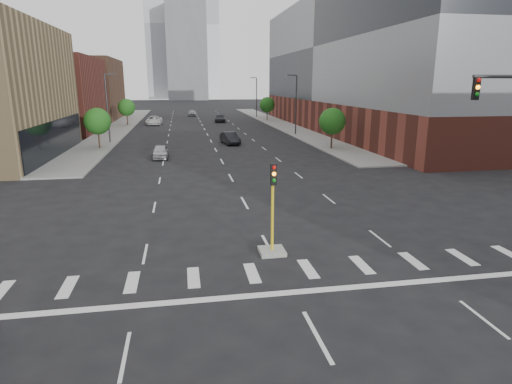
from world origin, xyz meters
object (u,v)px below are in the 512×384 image
object	(u,v)px
median_traffic_signal	(272,234)
car_mid_right	(230,138)
car_near_left	(160,152)
car_distant	(192,113)
car_deep_right	(220,118)
car_far_left	(154,120)

from	to	relation	value
median_traffic_signal	car_mid_right	xyz separation A→B (m)	(2.29, 37.69, -0.19)
car_near_left	car_distant	xyz separation A→B (m)	(5.10, 59.92, 0.04)
car_mid_right	car_deep_right	distance (m)	32.85
median_traffic_signal	car_mid_right	world-z (taller)	median_traffic_signal
car_near_left	car_deep_right	distance (m)	43.62
median_traffic_signal	car_far_left	size ratio (longest dim) A/B	0.73
car_deep_right	car_mid_right	bearing A→B (deg)	-88.84
car_mid_right	car_distant	bearing A→B (deg)	84.27
car_near_left	car_mid_right	size ratio (longest dim) A/B	0.87
median_traffic_signal	car_near_left	xyz separation A→B (m)	(-6.38, 28.12, -0.27)
median_traffic_signal	car_far_left	distance (m)	67.39
median_traffic_signal	car_distant	world-z (taller)	median_traffic_signal
car_far_left	car_distant	size ratio (longest dim) A/B	1.37
car_mid_right	car_far_left	distance (m)	31.24
car_near_left	car_mid_right	distance (m)	12.91
car_mid_right	car_deep_right	world-z (taller)	car_mid_right
car_distant	median_traffic_signal	bearing A→B (deg)	-86.50
car_near_left	car_deep_right	bearing A→B (deg)	75.76
car_deep_right	car_distant	size ratio (longest dim) A/B	1.20
car_deep_right	car_distant	xyz separation A→B (m)	(-5.23, 17.54, -0.01)
car_near_left	median_traffic_signal	bearing A→B (deg)	-77.75
car_mid_right	car_deep_right	bearing A→B (deg)	77.31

